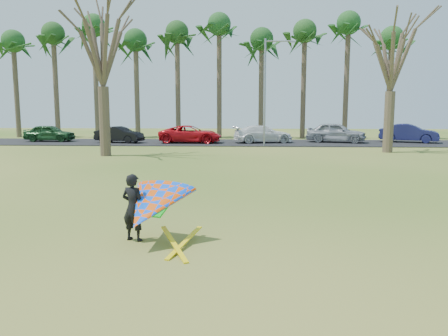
{
  "coord_description": "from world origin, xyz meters",
  "views": [
    {
      "loc": [
        0.71,
        -11.33,
        2.96
      ],
      "look_at": [
        0.0,
        2.0,
        1.1
      ],
      "focal_mm": 35.0,
      "sensor_mm": 36.0,
      "label": 1
    }
  ],
  "objects_px": {
    "streetlight": "(267,87)",
    "car_1": "(119,135)",
    "car_0": "(50,133)",
    "car_5": "(409,133)",
    "kite_flyer": "(149,206)",
    "car_3": "(263,134)",
    "car_4": "(336,132)",
    "bare_tree_right": "(392,51)",
    "bare_tree_left": "(102,40)",
    "car_2": "(190,134)"
  },
  "relations": [
    {
      "from": "car_0",
      "to": "car_1",
      "type": "height_order",
      "value": "car_0"
    },
    {
      "from": "car_0",
      "to": "car_5",
      "type": "relative_size",
      "value": 0.9
    },
    {
      "from": "car_0",
      "to": "car_5",
      "type": "xyz_separation_m",
      "value": [
        30.37,
        0.6,
        0.05
      ]
    },
    {
      "from": "bare_tree_right",
      "to": "streetlight",
      "type": "distance_m",
      "value": 9.05
    },
    {
      "from": "car_0",
      "to": "car_5",
      "type": "bearing_deg",
      "value": -87.75
    },
    {
      "from": "car_0",
      "to": "car_3",
      "type": "bearing_deg",
      "value": -90.2
    },
    {
      "from": "car_0",
      "to": "kite_flyer",
      "type": "distance_m",
      "value": 31.18
    },
    {
      "from": "bare_tree_left",
      "to": "streetlight",
      "type": "distance_m",
      "value": 12.58
    },
    {
      "from": "car_1",
      "to": "car_4",
      "type": "distance_m",
      "value": 18.0
    },
    {
      "from": "bare_tree_left",
      "to": "kite_flyer",
      "type": "height_order",
      "value": "bare_tree_left"
    },
    {
      "from": "car_3",
      "to": "car_4",
      "type": "distance_m",
      "value": 6.12
    },
    {
      "from": "car_1",
      "to": "car_5",
      "type": "relative_size",
      "value": 0.86
    },
    {
      "from": "streetlight",
      "to": "car_2",
      "type": "bearing_deg",
      "value": 159.2
    },
    {
      "from": "car_3",
      "to": "kite_flyer",
      "type": "xyz_separation_m",
      "value": [
        -3.41,
        -27.01,
        0.08
      ]
    },
    {
      "from": "bare_tree_right",
      "to": "car_4",
      "type": "relative_size",
      "value": 1.9
    },
    {
      "from": "car_3",
      "to": "car_5",
      "type": "relative_size",
      "value": 1.04
    },
    {
      "from": "bare_tree_right",
      "to": "car_5",
      "type": "xyz_separation_m",
      "value": [
        4.17,
        7.82,
        -5.74
      ]
    },
    {
      "from": "streetlight",
      "to": "car_1",
      "type": "xyz_separation_m",
      "value": [
        -12.01,
        2.2,
        -3.74
      ]
    },
    {
      "from": "streetlight",
      "to": "car_2",
      "type": "relative_size",
      "value": 1.56
    },
    {
      "from": "car_5",
      "to": "kite_flyer",
      "type": "height_order",
      "value": "kite_flyer"
    },
    {
      "from": "car_3",
      "to": "car_4",
      "type": "xyz_separation_m",
      "value": [
        6.08,
        0.69,
        0.12
      ]
    },
    {
      "from": "streetlight",
      "to": "car_3",
      "type": "relative_size",
      "value": 1.65
    },
    {
      "from": "car_0",
      "to": "car_4",
      "type": "relative_size",
      "value": 0.86
    },
    {
      "from": "car_1",
      "to": "car_4",
      "type": "xyz_separation_m",
      "value": [
        17.95,
        1.29,
        0.16
      ]
    },
    {
      "from": "car_0",
      "to": "car_2",
      "type": "distance_m",
      "value": 12.28
    },
    {
      "from": "bare_tree_left",
      "to": "car_5",
      "type": "bearing_deg",
      "value": 26.01
    },
    {
      "from": "car_0",
      "to": "kite_flyer",
      "type": "height_order",
      "value": "kite_flyer"
    },
    {
      "from": "car_0",
      "to": "streetlight",
      "type": "bearing_deg",
      "value": -98.82
    },
    {
      "from": "bare_tree_right",
      "to": "car_1",
      "type": "distance_m",
      "value": 21.6
    },
    {
      "from": "bare_tree_right",
      "to": "car_5",
      "type": "distance_m",
      "value": 10.56
    },
    {
      "from": "bare_tree_left",
      "to": "car_2",
      "type": "distance_m",
      "value": 11.88
    },
    {
      "from": "car_3",
      "to": "car_5",
      "type": "height_order",
      "value": "car_5"
    },
    {
      "from": "bare_tree_right",
      "to": "car_5",
      "type": "bearing_deg",
      "value": 61.92
    },
    {
      "from": "car_5",
      "to": "car_4",
      "type": "bearing_deg",
      "value": 115.44
    },
    {
      "from": "car_2",
      "to": "kite_flyer",
      "type": "bearing_deg",
      "value": -173.59
    },
    {
      "from": "streetlight",
      "to": "car_0",
      "type": "distance_m",
      "value": 19.01
    },
    {
      "from": "bare_tree_right",
      "to": "car_3",
      "type": "distance_m",
      "value": 11.99
    },
    {
      "from": "car_1",
      "to": "kite_flyer",
      "type": "relative_size",
      "value": 1.68
    },
    {
      "from": "bare_tree_right",
      "to": "car_4",
      "type": "height_order",
      "value": "bare_tree_right"
    },
    {
      "from": "bare_tree_right",
      "to": "kite_flyer",
      "type": "distance_m",
      "value": 23.9
    },
    {
      "from": "car_4",
      "to": "car_1",
      "type": "bearing_deg",
      "value": 110.52
    },
    {
      "from": "car_0",
      "to": "car_2",
      "type": "relative_size",
      "value": 0.82
    },
    {
      "from": "bare_tree_right",
      "to": "car_4",
      "type": "bearing_deg",
      "value": 104.24
    },
    {
      "from": "bare_tree_left",
      "to": "car_4",
      "type": "bearing_deg",
      "value": 33.09
    },
    {
      "from": "streetlight",
      "to": "car_5",
      "type": "bearing_deg",
      "value": 17.63
    },
    {
      "from": "bare_tree_left",
      "to": "kite_flyer",
      "type": "bearing_deg",
      "value": -69.0
    },
    {
      "from": "car_3",
      "to": "car_5",
      "type": "distance_m",
      "value": 12.2
    },
    {
      "from": "bare_tree_left",
      "to": "car_4",
      "type": "distance_m",
      "value": 20.14
    },
    {
      "from": "bare_tree_right",
      "to": "car_2",
      "type": "relative_size",
      "value": 1.8
    },
    {
      "from": "streetlight",
      "to": "kite_flyer",
      "type": "height_order",
      "value": "streetlight"
    }
  ]
}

